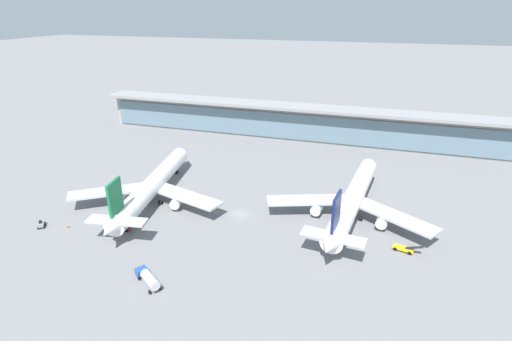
{
  "coord_description": "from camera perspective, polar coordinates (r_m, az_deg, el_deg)",
  "views": [
    {
      "loc": [
        35.13,
        -94.45,
        55.22
      ],
      "look_at": [
        0.0,
        15.28,
        7.47
      ],
      "focal_mm": 28.03,
      "sensor_mm": 36.0,
      "label": 1
    }
  ],
  "objects": [
    {
      "name": "ground_plane",
      "position": [
        114.91,
        -2.34,
        -6.23
      ],
      "size": [
        1200.0,
        1200.0,
        0.0
      ],
      "primitive_type": "plane",
      "color": "slate"
    },
    {
      "name": "service_truck_near_nose_blue",
      "position": [
        90.67,
        -15.12,
        -14.58
      ],
      "size": [
        8.34,
        6.77,
        2.95
      ],
      "color": "#234C9E",
      "rests_on": "ground"
    },
    {
      "name": "terminal_building",
      "position": [
        178.62,
        5.81,
        7.02
      ],
      "size": [
        183.6,
        12.8,
        15.2
      ],
      "color": "#9E998E",
      "rests_on": "ground"
    },
    {
      "name": "service_truck_mid_apron_grey",
      "position": [
        122.64,
        -28.33,
        -6.74
      ],
      "size": [
        3.11,
        3.3,
        2.05
      ],
      "color": "gray",
      "rests_on": "ground"
    },
    {
      "name": "service_truck_under_wing_yellow",
      "position": [
        104.75,
        20.39,
        -10.38
      ],
      "size": [
        6.93,
        3.01,
        2.7
      ],
      "color": "yellow",
      "rests_on": "ground"
    },
    {
      "name": "airliner_centre_stand",
      "position": [
        114.77,
        13.58,
        -4.06
      ],
      "size": [
        46.68,
        61.02,
        16.24
      ],
      "color": "white",
      "rests_on": "ground"
    },
    {
      "name": "airliner_left_stand",
      "position": [
        123.78,
        -14.67,
        -2.15
      ],
      "size": [
        46.28,
        60.82,
        16.24
      ],
      "color": "white",
      "rests_on": "ground"
    },
    {
      "name": "safety_cone_alpha",
      "position": [
        119.48,
        -25.19,
        -7.2
      ],
      "size": [
        0.62,
        0.62,
        0.7
      ],
      "color": "orange",
      "rests_on": "ground"
    },
    {
      "name": "service_truck_by_tail_red",
      "position": [
        112.51,
        -18.54,
        -7.71
      ],
      "size": [
        6.94,
        2.75,
        2.7
      ],
      "color": "#B21E1E",
      "rests_on": "ground"
    }
  ]
}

